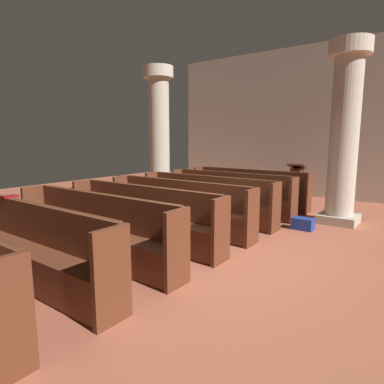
{
  "coord_description": "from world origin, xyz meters",
  "views": [
    {
      "loc": [
        2.74,
        -4.28,
        1.77
      ],
      "look_at": [
        -1.0,
        0.8,
        0.75
      ],
      "focal_mm": 31.03,
      "sensor_mm": 36.0,
      "label": 1
    }
  ],
  "objects_px": {
    "pew_row_1": "(230,192)",
    "pew_row_5": "(95,226)",
    "pew_row_3": "(179,204)",
    "lectern": "(296,186)",
    "pew_row_4": "(142,214)",
    "pillar_aisle_side": "(345,131)",
    "pillar_far_side": "(159,133)",
    "hymn_book": "(10,197)",
    "kneeler_box_blue": "(303,224)",
    "pew_row_6": "(29,243)",
    "pew_row_0": "(248,187)",
    "pew_row_2": "(207,197)"
  },
  "relations": [
    {
      "from": "pew_row_1",
      "to": "hymn_book",
      "type": "relative_size",
      "value": 16.04
    },
    {
      "from": "pew_row_6",
      "to": "pew_row_2",
      "type": "bearing_deg",
      "value": 90.0
    },
    {
      "from": "pew_row_5",
      "to": "pew_row_2",
      "type": "bearing_deg",
      "value": 90.0
    },
    {
      "from": "pew_row_0",
      "to": "pillar_far_side",
      "type": "bearing_deg",
      "value": -159.21
    },
    {
      "from": "pillar_aisle_side",
      "to": "lectern",
      "type": "distance_m",
      "value": 2.74
    },
    {
      "from": "pew_row_0",
      "to": "lectern",
      "type": "distance_m",
      "value": 1.51
    },
    {
      "from": "pew_row_4",
      "to": "pew_row_6",
      "type": "xyz_separation_m",
      "value": [
        0.0,
        -1.97,
        0.0
      ]
    },
    {
      "from": "pew_row_3",
      "to": "kneeler_box_blue",
      "type": "xyz_separation_m",
      "value": [
        1.94,
        1.47,
        -0.39
      ]
    },
    {
      "from": "pew_row_2",
      "to": "pillar_far_side",
      "type": "xyz_separation_m",
      "value": [
        -2.33,
        1.08,
        1.41
      ]
    },
    {
      "from": "pew_row_4",
      "to": "pillar_far_side",
      "type": "height_order",
      "value": "pillar_far_side"
    },
    {
      "from": "pillar_aisle_side",
      "to": "pillar_far_side",
      "type": "bearing_deg",
      "value": -175.21
    },
    {
      "from": "pew_row_0",
      "to": "kneeler_box_blue",
      "type": "distance_m",
      "value": 2.47
    },
    {
      "from": "pew_row_0",
      "to": "pew_row_4",
      "type": "bearing_deg",
      "value": -90.0
    },
    {
      "from": "pew_row_5",
      "to": "lectern",
      "type": "height_order",
      "value": "lectern"
    },
    {
      "from": "pew_row_1",
      "to": "pew_row_2",
      "type": "xyz_separation_m",
      "value": [
        0.0,
        -0.98,
        0.0
      ]
    },
    {
      "from": "lectern",
      "to": "kneeler_box_blue",
      "type": "bearing_deg",
      "value": -68.03
    },
    {
      "from": "pew_row_0",
      "to": "pew_row_3",
      "type": "xyz_separation_m",
      "value": [
        0.0,
        -2.95,
        0.0
      ]
    },
    {
      "from": "pillar_far_side",
      "to": "kneeler_box_blue",
      "type": "xyz_separation_m",
      "value": [
        4.27,
        -0.59,
        -1.8
      ]
    },
    {
      "from": "pew_row_4",
      "to": "pew_row_6",
      "type": "distance_m",
      "value": 1.97
    },
    {
      "from": "pew_row_2",
      "to": "pillar_aisle_side",
      "type": "distance_m",
      "value": 3.13
    },
    {
      "from": "pew_row_0",
      "to": "lectern",
      "type": "height_order",
      "value": "lectern"
    },
    {
      "from": "pew_row_5",
      "to": "lectern",
      "type": "relative_size",
      "value": 2.97
    },
    {
      "from": "pillar_far_side",
      "to": "pew_row_0",
      "type": "bearing_deg",
      "value": 20.79
    },
    {
      "from": "pew_row_3",
      "to": "pew_row_6",
      "type": "relative_size",
      "value": 1.0
    },
    {
      "from": "hymn_book",
      "to": "kneeler_box_blue",
      "type": "xyz_separation_m",
      "value": [
        2.72,
        4.24,
        -0.86
      ]
    },
    {
      "from": "pew_row_3",
      "to": "pillar_far_side",
      "type": "xyz_separation_m",
      "value": [
        -2.33,
        2.06,
        1.41
      ]
    },
    {
      "from": "pew_row_1",
      "to": "pew_row_3",
      "type": "distance_m",
      "value": 1.97
    },
    {
      "from": "pew_row_5",
      "to": "pew_row_6",
      "type": "relative_size",
      "value": 1.0
    },
    {
      "from": "pew_row_1",
      "to": "pew_row_2",
      "type": "distance_m",
      "value": 0.98
    },
    {
      "from": "pillar_far_side",
      "to": "kneeler_box_blue",
      "type": "height_order",
      "value": "pillar_far_side"
    },
    {
      "from": "pew_row_1",
      "to": "pew_row_3",
      "type": "xyz_separation_m",
      "value": [
        0.0,
        -1.97,
        0.0
      ]
    },
    {
      "from": "pew_row_0",
      "to": "pew_row_4",
      "type": "distance_m",
      "value": 3.93
    },
    {
      "from": "pew_row_1",
      "to": "pew_row_5",
      "type": "xyz_separation_m",
      "value": [
        0.0,
        -3.93,
        0.0
      ]
    },
    {
      "from": "pew_row_5",
      "to": "pew_row_3",
      "type": "bearing_deg",
      "value": 90.0
    },
    {
      "from": "pillar_aisle_side",
      "to": "kneeler_box_blue",
      "type": "distance_m",
      "value": 2.1
    },
    {
      "from": "pillar_aisle_side",
      "to": "pillar_far_side",
      "type": "relative_size",
      "value": 1.0
    },
    {
      "from": "lectern",
      "to": "pew_row_4",
      "type": "bearing_deg",
      "value": -99.28
    },
    {
      "from": "hymn_book",
      "to": "pillar_far_side",
      "type": "bearing_deg",
      "value": 107.76
    },
    {
      "from": "pew_row_0",
      "to": "pillar_far_side",
      "type": "xyz_separation_m",
      "value": [
        -2.33,
        -0.88,
        1.41
      ]
    },
    {
      "from": "pew_row_5",
      "to": "pillar_aisle_side",
      "type": "distance_m",
      "value": 5.22
    },
    {
      "from": "kneeler_box_blue",
      "to": "pillar_aisle_side",
      "type": "bearing_deg",
      "value": 66.18
    },
    {
      "from": "pew_row_4",
      "to": "pew_row_3",
      "type": "bearing_deg",
      "value": 90.0
    },
    {
      "from": "pew_row_4",
      "to": "lectern",
      "type": "bearing_deg",
      "value": 80.72
    },
    {
      "from": "pew_row_2",
      "to": "pew_row_6",
      "type": "relative_size",
      "value": 1.0
    },
    {
      "from": "pew_row_1",
      "to": "pew_row_3",
      "type": "relative_size",
      "value": 1.0
    },
    {
      "from": "pew_row_0",
      "to": "pew_row_3",
      "type": "height_order",
      "value": "same"
    },
    {
      "from": "pew_row_1",
      "to": "lectern",
      "type": "xyz_separation_m",
      "value": [
        0.85,
        2.23,
        -0.05
      ]
    },
    {
      "from": "pew_row_2",
      "to": "kneeler_box_blue",
      "type": "relative_size",
      "value": 8.01
    },
    {
      "from": "pew_row_3",
      "to": "pillar_aisle_side",
      "type": "height_order",
      "value": "pillar_aisle_side"
    },
    {
      "from": "hymn_book",
      "to": "pew_row_1",
      "type": "bearing_deg",
      "value": 80.64
    }
  ]
}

